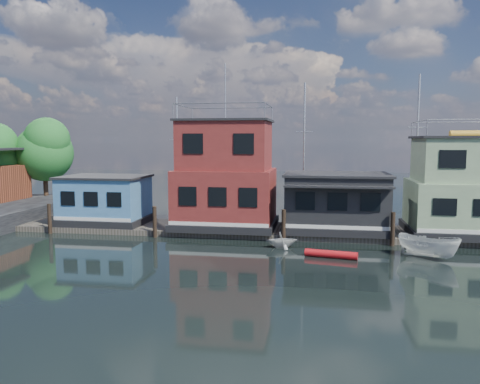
% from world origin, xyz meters
% --- Properties ---
extents(ground, '(160.00, 160.00, 0.00)m').
position_xyz_m(ground, '(0.00, 0.00, 0.00)').
color(ground, black).
rests_on(ground, ground).
extents(dock, '(48.00, 5.00, 0.40)m').
position_xyz_m(dock, '(0.00, 12.00, 0.20)').
color(dock, '#595147').
rests_on(dock, ground).
extents(houseboat_blue, '(6.40, 4.90, 3.66)m').
position_xyz_m(houseboat_blue, '(-18.00, 12.00, 2.21)').
color(houseboat_blue, black).
rests_on(houseboat_blue, dock).
extents(houseboat_red, '(7.40, 5.90, 11.86)m').
position_xyz_m(houseboat_red, '(-8.50, 12.00, 4.10)').
color(houseboat_red, black).
rests_on(houseboat_red, dock).
extents(houseboat_dark, '(7.40, 6.10, 4.06)m').
position_xyz_m(houseboat_dark, '(-0.50, 11.98, 2.42)').
color(houseboat_dark, black).
rests_on(houseboat_dark, dock).
extents(houseboat_green, '(8.40, 5.90, 7.03)m').
position_xyz_m(houseboat_green, '(8.50, 12.00, 3.55)').
color(houseboat_green, black).
rests_on(houseboat_green, dock).
extents(pilings, '(42.28, 0.28, 2.20)m').
position_xyz_m(pilings, '(-0.33, 9.20, 1.10)').
color(pilings, '#2D2116').
rests_on(pilings, ground).
extents(background_masts, '(36.40, 0.16, 12.00)m').
position_xyz_m(background_masts, '(4.76, 18.00, 5.55)').
color(background_masts, silver).
rests_on(background_masts, ground).
extents(dinghy_white, '(2.35, 2.17, 1.03)m').
position_xyz_m(dinghy_white, '(-3.99, 7.53, 0.51)').
color(dinghy_white, beige).
rests_on(dinghy_white, ground).
extents(red_kayak, '(3.05, 0.98, 0.44)m').
position_xyz_m(red_kayak, '(-0.97, 5.42, 0.22)').
color(red_kayak, red).
rests_on(red_kayak, ground).
extents(motorboat, '(3.78, 3.11, 1.40)m').
position_xyz_m(motorboat, '(4.56, 6.29, 0.70)').
color(motorboat, white).
rests_on(motorboat, ground).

